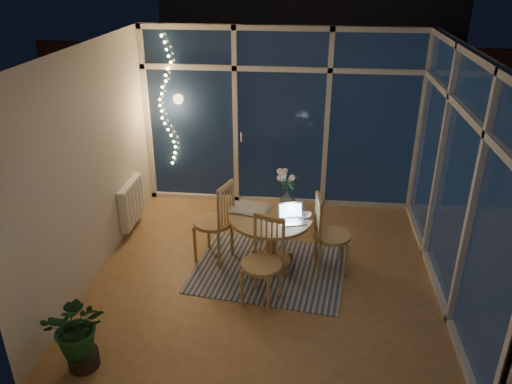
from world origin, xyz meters
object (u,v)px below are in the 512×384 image
at_px(dining_table, 271,241).
at_px(flower_vase, 287,198).
at_px(chair_front, 262,263).
at_px(laptop, 292,214).
at_px(potted_plant, 79,333).
at_px(chair_left, 213,220).
at_px(chair_right, 332,234).

relative_size(dining_table, flower_vase, 4.64).
distance_m(dining_table, chair_front, 0.74).
distance_m(laptop, potted_plant, 2.55).
bearing_deg(chair_left, flower_vase, 123.26).
height_order(chair_right, laptop, chair_right).
xyz_separation_m(flower_vase, potted_plant, (-1.73, -2.16, -0.39)).
distance_m(chair_left, laptop, 1.01).
xyz_separation_m(chair_right, chair_front, (-0.76, -0.70, -0.00)).
xyz_separation_m(dining_table, potted_plant, (-1.55, -1.85, 0.05)).
xyz_separation_m(dining_table, flower_vase, (0.17, 0.31, 0.44)).
bearing_deg(potted_plant, chair_front, 36.80).
bearing_deg(laptop, flower_vase, 85.63).
height_order(dining_table, chair_left, chair_left).
distance_m(dining_table, chair_left, 0.74).
xyz_separation_m(chair_right, flower_vase, (-0.55, 0.33, 0.28)).
bearing_deg(chair_front, potted_plant, -122.71).
bearing_deg(potted_plant, flower_vase, 51.41).
height_order(chair_left, flower_vase, chair_left).
bearing_deg(flower_vase, chair_left, -165.41).
bearing_deg(dining_table, chair_right, -1.80).
height_order(dining_table, laptop, laptop).
xyz_separation_m(chair_left, chair_right, (1.43, -0.10, -0.04)).
xyz_separation_m(chair_front, potted_plant, (-1.52, -1.14, -0.11)).
height_order(dining_table, potted_plant, potted_plant).
bearing_deg(potted_plant, laptop, 44.11).
xyz_separation_m(chair_left, laptop, (0.96, -0.18, 0.24)).
bearing_deg(chair_left, chair_front, 58.98).
xyz_separation_m(chair_left, chair_front, (0.68, -0.80, -0.04)).
distance_m(chair_right, laptop, 0.55).
xyz_separation_m(chair_right, potted_plant, (-2.27, -1.83, -0.11)).
xyz_separation_m(chair_left, potted_plant, (-0.84, -1.93, -0.15)).
bearing_deg(dining_table, chair_left, 173.62).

